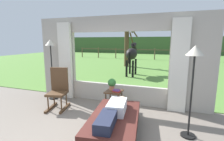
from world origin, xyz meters
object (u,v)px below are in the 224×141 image
potted_plant (112,84)px  floor_lamp_right (194,64)px  pasture_tree (127,45)px  recliner_sofa (115,125)px  side_table (114,94)px  reclining_person (114,111)px  floor_lamp_left (51,51)px  rocking_chair (58,89)px  book_stack (117,91)px  horse (132,54)px

potted_plant → floor_lamp_right: bearing=-23.5°
floor_lamp_right → pasture_tree: (-3.36, 8.38, 0.15)m
recliner_sofa → pasture_tree: (-1.99, 8.81, 1.36)m
side_table → reclining_person: bearing=-71.5°
reclining_person → pasture_tree: (-1.99, 8.86, 1.05)m
floor_lamp_left → floor_lamp_right: 4.03m
pasture_tree → reclining_person: bearing=-77.3°
rocking_chair → book_stack: bearing=-2.2°
horse → floor_lamp_left: bearing=-111.4°
rocking_chair → potted_plant: bearing=3.7°
floor_lamp_right → pasture_tree: size_ratio=0.57×
side_table → horse: 4.70m
pasture_tree → floor_lamp_left: bearing=-94.3°
pasture_tree → horse: bearing=-71.3°
rocking_chair → pasture_tree: size_ratio=0.36×
floor_lamp_left → pasture_tree: bearing=85.7°
recliner_sofa → side_table: (-0.41, 1.19, 0.21)m
side_table → pasture_tree: 7.87m
side_table → potted_plant: (-0.08, 0.06, 0.28)m
reclining_person → rocking_chair: bearing=147.9°
recliner_sofa → potted_plant: 1.43m
rocking_chair → side_table: (1.49, 0.38, -0.12)m
rocking_chair → floor_lamp_right: size_ratio=0.64×
recliner_sofa → reclining_person: 0.31m
side_table → potted_plant: size_ratio=1.63×
side_table → floor_lamp_left: bearing=174.7°
potted_plant → pasture_tree: size_ratio=0.10×
recliner_sofa → side_table: side_table is taller
recliner_sofa → floor_lamp_left: (-2.55, 1.39, 1.30)m
recliner_sofa → pasture_tree: 9.13m
reclining_person → pasture_tree: 9.14m
recliner_sofa → floor_lamp_right: 1.88m
rocking_chair → horse: bearing=65.9°
reclining_person → floor_lamp_right: size_ratio=0.82×
recliner_sofa → pasture_tree: size_ratio=0.58×
floor_lamp_right → pasture_tree: pasture_tree is taller
horse → pasture_tree: pasture_tree is taller
reclining_person → potted_plant: size_ratio=4.49×
book_stack → floor_lamp_right: size_ratio=0.12×
floor_lamp_left → pasture_tree: 7.45m
rocking_chair → horse: horse is taller
floor_lamp_left → side_table: bearing=-5.3°
floor_lamp_right → book_stack: bearing=157.8°
side_table → pasture_tree: size_ratio=0.17×
reclining_person → rocking_chair: size_ratio=1.28×
floor_lamp_right → horse: floor_lamp_right is taller
recliner_sofa → floor_lamp_left: 3.18m
reclining_person → rocking_chair: 2.08m
recliner_sofa → rocking_chair: bearing=149.2°
recliner_sofa → horse: bearing=91.8°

